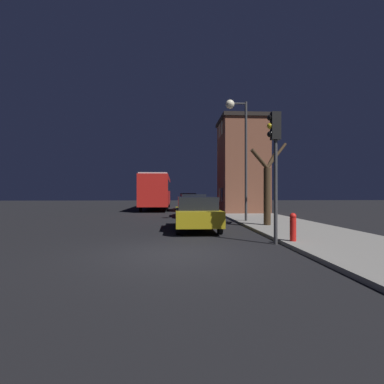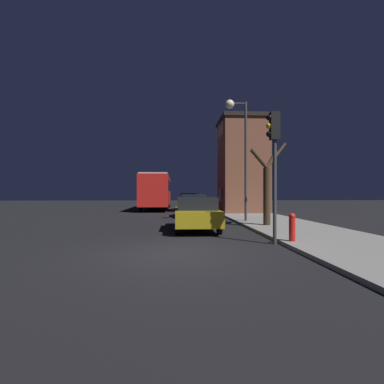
{
  "view_description": "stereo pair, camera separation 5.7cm",
  "coord_description": "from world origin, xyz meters",
  "px_view_note": "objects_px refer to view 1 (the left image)",
  "views": [
    {
      "loc": [
        0.02,
        -8.3,
        1.67
      ],
      "look_at": [
        1.27,
        13.58,
        1.75
      ],
      "focal_mm": 28.0,
      "sensor_mm": 36.0,
      "label": 1
    },
    {
      "loc": [
        0.07,
        -8.3,
        1.67
      ],
      "look_at": [
        1.27,
        13.58,
        1.75
      ],
      "focal_mm": 28.0,
      "sensor_mm": 36.0,
      "label": 2
    }
  ],
  "objects_px": {
    "car_mid_lane": "(193,205)",
    "car_far_lane": "(188,201)",
    "traffic_light": "(275,149)",
    "fire_hydrant": "(293,226)",
    "streetlamp": "(238,133)",
    "bare_tree": "(267,184)",
    "bus": "(157,189)",
    "car_near_lane": "(196,213)"
  },
  "relations": [
    {
      "from": "car_near_lane",
      "to": "car_mid_lane",
      "type": "relative_size",
      "value": 1.16
    },
    {
      "from": "traffic_light",
      "to": "bare_tree",
      "type": "relative_size",
      "value": 1.05
    },
    {
      "from": "streetlamp",
      "to": "car_mid_lane",
      "type": "distance_m",
      "value": 6.64
    },
    {
      "from": "bare_tree",
      "to": "fire_hydrant",
      "type": "xyz_separation_m",
      "value": [
        -0.69,
        -4.92,
        -1.51
      ]
    },
    {
      "from": "streetlamp",
      "to": "traffic_light",
      "type": "distance_m",
      "value": 7.21
    },
    {
      "from": "streetlamp",
      "to": "bus",
      "type": "bearing_deg",
      "value": 110.36
    },
    {
      "from": "traffic_light",
      "to": "fire_hydrant",
      "type": "xyz_separation_m",
      "value": [
        0.56,
        -0.11,
        -2.49
      ]
    },
    {
      "from": "streetlamp",
      "to": "bare_tree",
      "type": "xyz_separation_m",
      "value": [
        0.97,
        -2.14,
        -2.93
      ]
    },
    {
      "from": "bare_tree",
      "to": "car_far_lane",
      "type": "height_order",
      "value": "bare_tree"
    },
    {
      "from": "streetlamp",
      "to": "fire_hydrant",
      "type": "xyz_separation_m",
      "value": [
        0.28,
        -7.05,
        -4.44
      ]
    },
    {
      "from": "car_mid_lane",
      "to": "car_far_lane",
      "type": "relative_size",
      "value": 0.86
    },
    {
      "from": "bare_tree",
      "to": "car_far_lane",
      "type": "bearing_deg",
      "value": 101.6
    },
    {
      "from": "streetlamp",
      "to": "car_near_lane",
      "type": "xyz_separation_m",
      "value": [
        -2.55,
        -2.98,
        -4.26
      ]
    },
    {
      "from": "traffic_light",
      "to": "bus",
      "type": "bearing_deg",
      "value": 103.4
    },
    {
      "from": "traffic_light",
      "to": "bare_tree",
      "type": "xyz_separation_m",
      "value": [
        1.26,
        4.8,
        -0.98
      ]
    },
    {
      "from": "car_far_lane",
      "to": "fire_hydrant",
      "type": "bearing_deg",
      "value": -83.02
    },
    {
      "from": "car_mid_lane",
      "to": "car_far_lane",
      "type": "height_order",
      "value": "car_far_lane"
    },
    {
      "from": "streetlamp",
      "to": "car_far_lane",
      "type": "bearing_deg",
      "value": 99.42
    },
    {
      "from": "streetlamp",
      "to": "car_far_lane",
      "type": "relative_size",
      "value": 1.42
    },
    {
      "from": "car_mid_lane",
      "to": "streetlamp",
      "type": "bearing_deg",
      "value": -64.06
    },
    {
      "from": "fire_hydrant",
      "to": "car_near_lane",
      "type": "bearing_deg",
      "value": 124.75
    },
    {
      "from": "bare_tree",
      "to": "fire_hydrant",
      "type": "bearing_deg",
      "value": -98.04
    },
    {
      "from": "traffic_light",
      "to": "car_far_lane",
      "type": "xyz_separation_m",
      "value": [
        -1.96,
        20.45,
        -2.22
      ]
    },
    {
      "from": "bus",
      "to": "car_mid_lane",
      "type": "bearing_deg",
      "value": -72.37
    },
    {
      "from": "car_near_lane",
      "to": "car_far_lane",
      "type": "bearing_deg",
      "value": 88.92
    },
    {
      "from": "traffic_light",
      "to": "fire_hydrant",
      "type": "relative_size",
      "value": 4.75
    },
    {
      "from": "streetlamp",
      "to": "traffic_light",
      "type": "height_order",
      "value": "streetlamp"
    },
    {
      "from": "car_mid_lane",
      "to": "fire_hydrant",
      "type": "xyz_separation_m",
      "value": [
        2.52,
        -11.67,
        -0.23
      ]
    },
    {
      "from": "car_near_lane",
      "to": "fire_hydrant",
      "type": "xyz_separation_m",
      "value": [
        2.83,
        -4.08,
        -0.18
      ]
    },
    {
      "from": "car_far_lane",
      "to": "bare_tree",
      "type": "bearing_deg",
      "value": -78.4
    },
    {
      "from": "bare_tree",
      "to": "bus",
      "type": "bearing_deg",
      "value": 110.89
    },
    {
      "from": "traffic_light",
      "to": "car_mid_lane",
      "type": "distance_m",
      "value": 11.93
    },
    {
      "from": "fire_hydrant",
      "to": "car_far_lane",
      "type": "bearing_deg",
      "value": 96.98
    },
    {
      "from": "bare_tree",
      "to": "car_far_lane",
      "type": "distance_m",
      "value": 16.02
    },
    {
      "from": "car_near_lane",
      "to": "car_mid_lane",
      "type": "distance_m",
      "value": 7.59
    },
    {
      "from": "bus",
      "to": "fire_hydrant",
      "type": "distance_m",
      "value": 22.43
    },
    {
      "from": "streetlamp",
      "to": "traffic_light",
      "type": "relative_size",
      "value": 1.57
    },
    {
      "from": "bus",
      "to": "car_mid_lane",
      "type": "distance_m",
      "value": 10.54
    },
    {
      "from": "bare_tree",
      "to": "car_near_lane",
      "type": "bearing_deg",
      "value": -166.61
    },
    {
      "from": "car_far_lane",
      "to": "fire_hydrant",
      "type": "height_order",
      "value": "car_far_lane"
    },
    {
      "from": "car_near_lane",
      "to": "car_mid_lane",
      "type": "height_order",
      "value": "car_mid_lane"
    },
    {
      "from": "fire_hydrant",
      "to": "streetlamp",
      "type": "bearing_deg",
      "value": 92.24
    }
  ]
}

